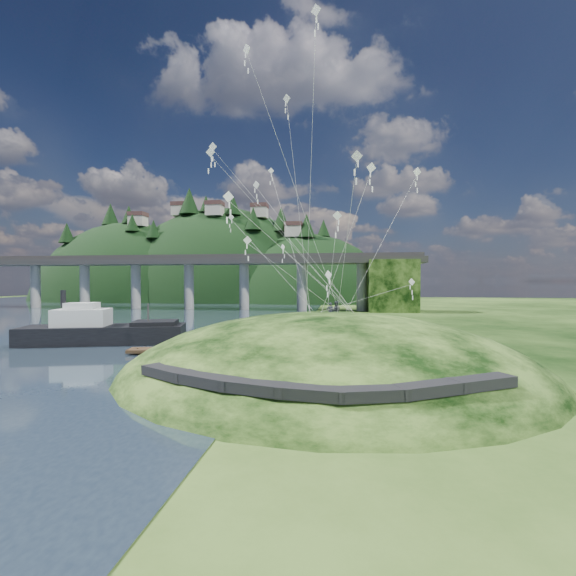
# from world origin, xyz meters

# --- Properties ---
(ground) EXTENTS (320.00, 320.00, 0.00)m
(ground) POSITION_xyz_m (0.00, 0.00, 0.00)
(ground) COLOR black
(ground) RESTS_ON ground
(grass_hill) EXTENTS (36.00, 32.00, 13.00)m
(grass_hill) POSITION_xyz_m (8.00, 2.00, -1.50)
(grass_hill) COLOR black
(grass_hill) RESTS_ON ground
(footpath) EXTENTS (22.29, 5.84, 0.83)m
(footpath) POSITION_xyz_m (7.46, -9.74, 2.08)
(footpath) COLOR black
(footpath) RESTS_ON ground
(bridge) EXTENTS (160.00, 11.00, 15.00)m
(bridge) POSITION_xyz_m (-26.46, 70.07, 9.70)
(bridge) COLOR #2D2B2B
(bridge) RESTS_ON ground
(far_ridge) EXTENTS (153.00, 70.00, 94.50)m
(far_ridge) POSITION_xyz_m (-43.58, 122.17, -7.44)
(far_ridge) COLOR black
(far_ridge) RESTS_ON ground
(work_barge) EXTENTS (19.50, 10.00, 6.58)m
(work_barge) POSITION_xyz_m (-19.95, 12.93, 1.65)
(work_barge) COLOR black
(work_barge) RESTS_ON ground
(wooden_dock) EXTENTS (13.27, 4.34, 0.94)m
(wooden_dock) POSITION_xyz_m (-6.50, 8.16, 0.41)
(wooden_dock) COLOR #332215
(wooden_dock) RESTS_ON ground
(kite_flyers) EXTENTS (1.26, 2.41, 1.90)m
(kite_flyers) POSITION_xyz_m (8.47, 4.33, 5.84)
(kite_flyers) COLOR #22232E
(kite_flyers) RESTS_ON ground
(kite_swarm) EXTENTS (20.26, 17.48, 19.96)m
(kite_swarm) POSITION_xyz_m (5.64, 3.76, 16.22)
(kite_swarm) COLOR silver
(kite_swarm) RESTS_ON ground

